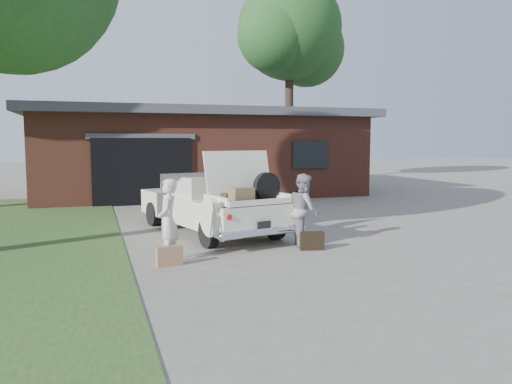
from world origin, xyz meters
name	(u,v)px	position (x,y,z in m)	size (l,w,h in m)	color
ground	(266,253)	(0.00, 0.00, 0.00)	(90.00, 90.00, 0.00)	gray
house	(196,152)	(0.98, 11.47, 1.67)	(12.80, 7.80, 3.30)	brown
tree_right	(291,35)	(6.92, 15.89, 7.55)	(6.15, 5.35, 10.57)	#38281E
sedan	(210,203)	(-0.50, 2.45, 0.68)	(2.83, 4.91, 1.90)	white
woman_left	(168,220)	(-1.83, -0.05, 0.72)	(0.53, 0.35, 1.45)	silver
woman_right	(304,210)	(0.97, 0.45, 0.73)	(0.71, 0.55, 1.46)	gray
suitcase_left	(169,256)	(-1.87, -0.39, 0.17)	(0.44, 0.14, 0.34)	#9F7251
suitcase_right	(312,241)	(0.94, -0.01, 0.18)	(0.46, 0.15, 0.35)	black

